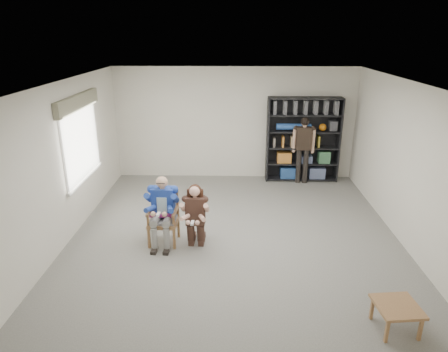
# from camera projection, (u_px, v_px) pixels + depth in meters

# --- Properties ---
(room_shell) EXTENTS (6.00, 7.00, 2.80)m
(room_shell) POSITION_uv_depth(u_px,v_px,m) (235.00, 169.00, 6.74)
(room_shell) COLOR silver
(room_shell) RESTS_ON ground
(floor) EXTENTS (6.00, 7.00, 0.01)m
(floor) POSITION_uv_depth(u_px,v_px,m) (234.00, 242.00, 7.22)
(floor) COLOR slate
(floor) RESTS_ON ground
(window_left) EXTENTS (0.16, 2.00, 1.75)m
(window_left) POSITION_uv_depth(u_px,v_px,m) (82.00, 139.00, 7.67)
(window_left) COLOR white
(window_left) RESTS_ON room_shell
(armchair) EXTENTS (0.59, 0.57, 0.97)m
(armchair) POSITION_uv_depth(u_px,v_px,m) (163.00, 218.00, 7.04)
(armchair) COLOR #96603F
(armchair) RESTS_ON floor
(seated_man) EXTENTS (0.57, 0.78, 1.26)m
(seated_man) POSITION_uv_depth(u_px,v_px,m) (163.00, 210.00, 6.99)
(seated_man) COLOR navy
(seated_man) RESTS_ON floor
(kneeling_woman) EXTENTS (0.52, 0.80, 1.15)m
(kneeling_woman) POSITION_uv_depth(u_px,v_px,m) (195.00, 217.00, 6.88)
(kneeling_woman) COLOR #37261C
(kneeling_woman) RESTS_ON floor
(bookshelf) EXTENTS (1.80, 0.38, 2.10)m
(bookshelf) POSITION_uv_depth(u_px,v_px,m) (303.00, 140.00, 9.90)
(bookshelf) COLOR black
(bookshelf) RESTS_ON floor
(standing_man) EXTENTS (0.55, 0.35, 1.67)m
(standing_man) POSITION_uv_depth(u_px,v_px,m) (303.00, 151.00, 9.78)
(standing_man) COLOR black
(standing_man) RESTS_ON floor
(side_table) EXTENTS (0.58, 0.58, 0.37)m
(side_table) POSITION_uv_depth(u_px,v_px,m) (396.00, 317.00, 5.04)
(side_table) COLOR #96603F
(side_table) RESTS_ON floor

